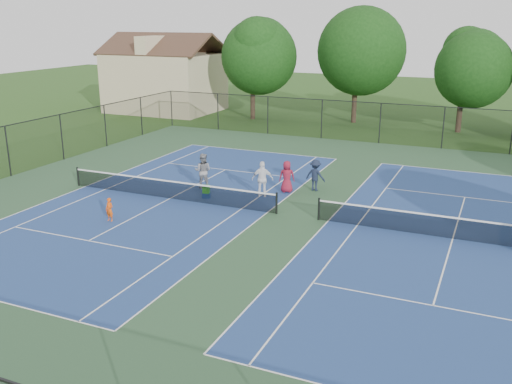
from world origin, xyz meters
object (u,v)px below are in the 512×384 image
at_px(tree_back_a, 253,52).
at_px(tree_back_b, 357,47).
at_px(instructor, 203,171).
at_px(ball_hopper, 206,189).
at_px(ball_crate, 206,195).
at_px(bystander_c, 287,177).
at_px(clapboard_house, 165,80).
at_px(bystander_b, 315,175).
at_px(child_player, 110,210).
at_px(bystander_a, 263,179).
at_px(tree_back_c, 465,64).

bearing_deg(tree_back_a, tree_back_b, 12.53).
relative_size(instructor, ball_hopper, 4.81).
bearing_deg(ball_crate, bystander_c, 37.78).
height_order(tree_back_a, instructor, tree_back_a).
bearing_deg(ball_crate, clapboard_house, 126.21).
bearing_deg(tree_back_a, bystander_b, -57.57).
xyz_separation_m(clapboard_house, child_player, (15.29, -29.01, -2.54)).
relative_size(tree_back_a, child_player, 8.27).
xyz_separation_m(child_player, ball_hopper, (2.38, 4.88, -0.08)).
bearing_deg(bystander_a, child_player, 32.25).
distance_m(clapboard_house, bystander_a, 30.50).
bearing_deg(ball_crate, tree_back_c, 66.82).
height_order(clapboard_house, bystander_c, clapboard_house).
relative_size(tree_back_c, ball_hopper, 20.72).
bearing_deg(tree_back_c, instructor, -116.71).
xyz_separation_m(bystander_a, ball_hopper, (-2.58, -1.41, -0.47)).
bearing_deg(ball_hopper, clapboard_house, 126.21).
distance_m(tree_back_b, tree_back_c, 9.12).
distance_m(tree_back_a, clapboard_house, 10.47).
bearing_deg(tree_back_b, ball_crate, -93.04).
distance_m(tree_back_b, instructor, 24.35).
bearing_deg(tree_back_c, ball_crate, -113.18).
relative_size(bystander_b, ball_crate, 4.53).
relative_size(instructor, ball_crate, 5.17).
relative_size(tree_back_c, bystander_c, 4.89).
height_order(tree_back_c, clapboard_house, tree_back_c).
height_order(instructor, ball_crate, instructor).
bearing_deg(bystander_b, bystander_a, 51.52).
bearing_deg(bystander_a, clapboard_house, -67.82).
distance_m(bystander_a, ball_hopper, 2.98).
height_order(clapboard_house, child_player, clapboard_house).
xyz_separation_m(tree_back_b, bystander_a, (1.24, -23.71, -5.65)).
xyz_separation_m(bystander_b, ball_hopper, (-4.76, -3.57, -0.38)).
bearing_deg(tree_back_c, bystander_c, -107.78).
bearing_deg(clapboard_house, tree_back_a, -5.71).
bearing_deg(bystander_c, bystander_b, -166.85).
relative_size(tree_back_b, instructor, 5.15).
xyz_separation_m(tree_back_a, child_player, (5.29, -28.01, -5.48)).
height_order(tree_back_a, clapboard_house, tree_back_a).
relative_size(bystander_a, ball_hopper, 4.68).
bearing_deg(tree_back_a, tree_back_c, 3.18).
bearing_deg(tree_back_b, instructor, -95.72).
bearing_deg(ball_hopper, bystander_b, 36.88).
distance_m(tree_back_b, bystander_b, 22.57).
relative_size(instructor, bystander_b, 1.14).
relative_size(instructor, bystander_a, 1.03).
bearing_deg(instructor, child_player, 64.69).
distance_m(instructor, ball_hopper, 1.93).
distance_m(tree_back_b, child_player, 30.84).
height_order(tree_back_c, bystander_c, tree_back_c).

